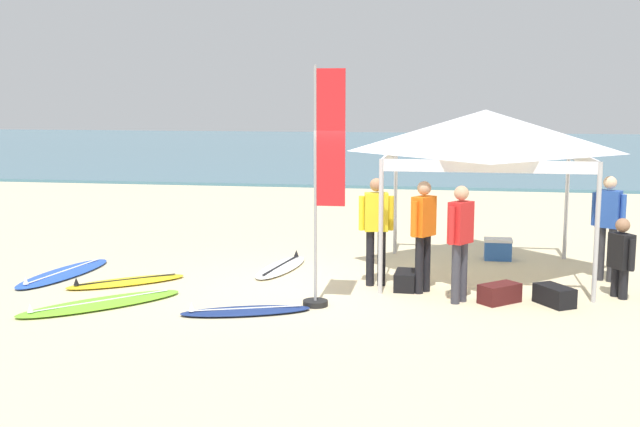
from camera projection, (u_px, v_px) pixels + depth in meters
ground_plane at (314, 287)px, 12.45m from camera, size 80.00×80.00×0.00m
sea at (412, 149)px, 42.86m from camera, size 80.00×36.00×0.10m
canopy_tent at (485, 132)px, 12.96m from camera, size 3.23×3.23×2.75m
surfboard_lime at (101, 303)px, 11.35m from camera, size 2.15×2.20×0.19m
surfboard_yellow at (126, 282)px, 12.66m from camera, size 1.81×1.58×0.19m
surfboard_white at (281, 267)px, 13.74m from camera, size 0.81×1.99×0.19m
surfboard_navy at (245, 311)px, 10.96m from camera, size 1.86×1.07×0.19m
surfboard_blue at (64, 273)px, 13.26m from camera, size 0.98×2.42×0.19m
person_blue at (608, 221)px, 12.73m from camera, size 0.49×0.37×1.71m
person_red at (460, 236)px, 11.39m from camera, size 0.38×0.47×1.71m
person_orange at (423, 229)px, 11.98m from camera, size 0.38×0.47×1.71m
person_yellow at (376, 224)px, 12.41m from camera, size 0.54×0.28×1.71m
person_black at (621, 254)px, 11.71m from camera, size 0.36×0.50×1.20m
banner_flag at (323, 197)px, 11.10m from camera, size 0.60×0.36×3.40m
gear_bag_near_tent at (554, 296)px, 11.37m from camera, size 0.59×0.68×0.28m
gear_bag_by_pole at (406, 280)px, 12.31m from camera, size 0.34×0.61×0.28m
gear_bag_on_sand at (500, 293)px, 11.50m from camera, size 0.66×0.64×0.28m
cooler_box at (498, 249)px, 14.49m from camera, size 0.50×0.36×0.39m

